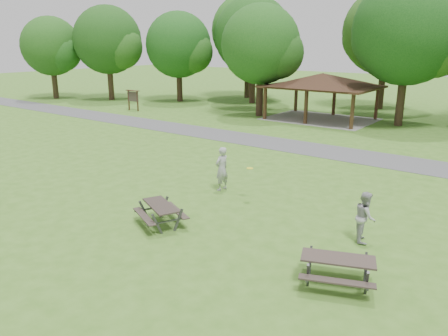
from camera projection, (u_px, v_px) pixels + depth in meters
ground at (134, 224)px, 15.41m from camera, size 160.00×160.00×0.00m
asphalt_path at (310, 149)px, 26.18m from camera, size 120.00×3.20×0.02m
pavilion at (322, 82)px, 35.32m from camera, size 8.60×7.01×3.76m
notice_board at (133, 96)px, 40.39m from camera, size 1.60×0.30×1.88m
tree_row_a at (109, 42)px, 46.68m from camera, size 7.56×7.20×9.97m
tree_row_b at (179, 47)px, 45.49m from camera, size 7.14×6.80×9.28m
tree_row_c at (254, 38)px, 43.91m from camera, size 8.19×7.80×10.67m
tree_row_d at (262, 47)px, 36.26m from camera, size 6.93×6.60×9.27m
tree_row_e at (410, 33)px, 31.57m from camera, size 8.40×8.00×11.02m
tree_deep_a at (249, 33)px, 48.16m from camera, size 8.40×8.00×11.38m
tree_deep_b at (388, 34)px, 40.00m from camera, size 8.40×8.00×11.13m
tree_flank_left at (52, 48)px, 48.00m from camera, size 6.72×6.40×8.93m
picnic_table_middle at (161, 210)px, 15.16m from camera, size 2.25×2.08×0.78m
picnic_table_far at (338, 264)px, 11.38m from camera, size 2.31×2.10×0.82m
frisbee_in_flight at (250, 168)px, 17.38m from camera, size 0.29×0.29×0.02m
frisbee_thrower at (222, 169)px, 18.66m from camera, size 0.54×0.75×1.91m
frisbee_catcher at (365, 217)px, 13.88m from camera, size 0.91×1.00×1.66m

